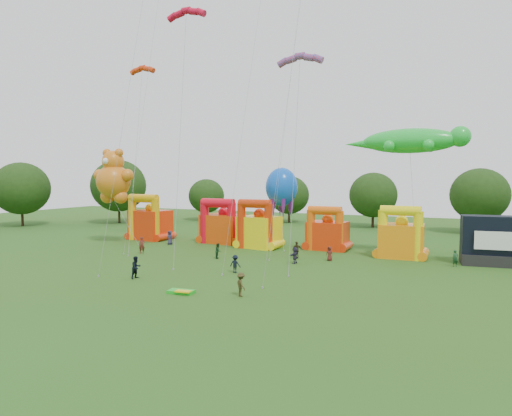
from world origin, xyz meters
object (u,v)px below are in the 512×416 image
at_px(bouncy_castle_2, 258,229).
at_px(teddy_bear_kite, 118,195).
at_px(gecko_kite, 411,158).
at_px(bouncy_castle_0, 149,222).
at_px(stage_trailer, 503,242).
at_px(octopus_kite, 282,203).
at_px(spectator_0, 170,238).
at_px(spectator_4, 297,250).

relative_size(bouncy_castle_2, teddy_bear_kite, 0.48).
bearing_deg(gecko_kite, teddy_bear_kite, -171.23).
relative_size(bouncy_castle_0, gecko_kite, 0.45).
height_order(stage_trailer, octopus_kite, octopus_kite).
distance_m(bouncy_castle_2, gecko_kite, 19.89).
xyz_separation_m(bouncy_castle_2, stage_trailer, (27.00, -0.34, 0.07)).
distance_m(bouncy_castle_0, octopus_kite, 19.67).
xyz_separation_m(bouncy_castle_2, octopus_kite, (2.13, 2.64, 3.17)).
bearing_deg(bouncy_castle_0, teddy_bear_kite, -96.75).
xyz_separation_m(bouncy_castle_0, octopus_kite, (19.32, 2.09, 3.05)).
relative_size(teddy_bear_kite, octopus_kite, 1.25).
bearing_deg(bouncy_castle_0, spectator_0, -28.26).
xyz_separation_m(bouncy_castle_2, gecko_kite, (17.94, 0.56, 8.57)).
bearing_deg(spectator_0, gecko_kite, 8.19).
xyz_separation_m(teddy_bear_kite, gecko_kite, (35.78, 5.52, 4.36)).
xyz_separation_m(bouncy_castle_2, spectator_4, (6.88, -5.16, -1.41)).
distance_m(teddy_bear_kite, spectator_4, 25.35).
bearing_deg(stage_trailer, gecko_kite, 174.31).
bearing_deg(stage_trailer, bouncy_castle_0, 178.83).
bearing_deg(bouncy_castle_2, bouncy_castle_0, 178.15).
distance_m(spectator_0, spectator_4, 18.68).
bearing_deg(spectator_4, bouncy_castle_2, -76.22).
height_order(stage_trailer, spectator_0, stage_trailer).
distance_m(teddy_bear_kite, octopus_kite, 21.40).
relative_size(gecko_kite, octopus_kite, 1.41).
bearing_deg(spectator_0, spectator_4, -5.97).
xyz_separation_m(bouncy_castle_0, spectator_4, (24.07, -5.71, -1.52)).
bearing_deg(octopus_kite, spectator_4, -58.69).
relative_size(bouncy_castle_2, octopus_kite, 0.60).
distance_m(teddy_bear_kite, spectator_0, 8.77).
distance_m(gecko_kite, spectator_4, 15.95).
bearing_deg(spectator_4, bouncy_castle_0, -52.70).
bearing_deg(spectator_4, octopus_kite, -98.03).
bearing_deg(teddy_bear_kite, spectator_4, -0.45).
bearing_deg(octopus_kite, bouncy_castle_0, -173.83).
bearing_deg(gecko_kite, bouncy_castle_0, -179.99).
xyz_separation_m(stage_trailer, spectator_4, (-20.12, -4.81, -1.48)).
height_order(stage_trailer, spectator_4, stage_trailer).
relative_size(teddy_bear_kite, spectator_4, 6.76).
height_order(bouncy_castle_0, spectator_4, bouncy_castle_0).
xyz_separation_m(bouncy_castle_2, spectator_0, (-11.60, -2.45, -1.43)).
xyz_separation_m(bouncy_castle_0, gecko_kite, (35.13, 0.00, 8.45)).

